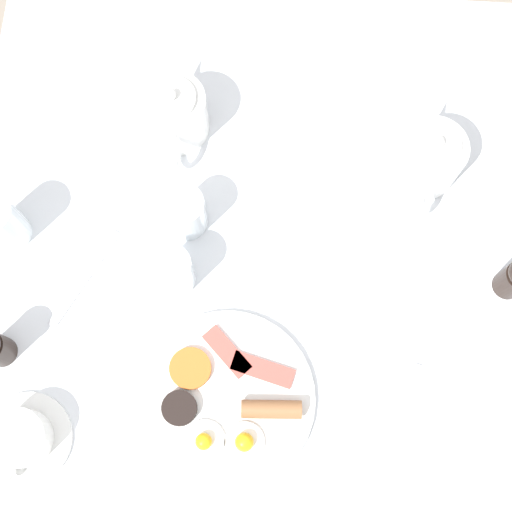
{
  "coord_description": "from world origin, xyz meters",
  "views": [
    {
      "loc": [
        -0.3,
        -0.02,
        1.81
      ],
      "look_at": [
        0.0,
        0.0,
        0.75
      ],
      "focal_mm": 50.0,
      "sensor_mm": 36.0,
      "label": 1
    }
  ],
  "objects": [
    {
      "name": "teapot_near",
      "position": [
        0.22,
        0.14,
        0.78
      ],
      "size": [
        0.19,
        0.1,
        0.12
      ],
      "rotation": [
        0.0,
        0.0,
        0.1
      ],
      "color": "white",
      "rests_on": "table"
    },
    {
      "name": "ground_plane",
      "position": [
        0.0,
        0.0,
        0.0
      ],
      "size": [
        8.0,
        8.0,
        0.0
      ],
      "primitive_type": "plane",
      "color": "gray"
    },
    {
      "name": "fork_by_plate",
      "position": [
        -0.05,
        0.26,
        0.73
      ],
      "size": [
        0.16,
        0.1,
        0.0
      ],
      "rotation": [
        0.0,
        0.0,
        4.22
      ],
      "color": "silver",
      "rests_on": "table"
    },
    {
      "name": "water_glass_short",
      "position": [
        0.06,
        0.11,
        0.77
      ],
      "size": [
        0.06,
        0.06,
        0.09
      ],
      "color": "white",
      "rests_on": "table"
    },
    {
      "name": "table",
      "position": [
        0.0,
        0.0,
        0.65
      ],
      "size": [
        0.98,
        0.93,
        0.73
      ],
      "color": "silver",
      "rests_on": "ground_plane"
    },
    {
      "name": "wine_glass_spare",
      "position": [
        -0.04,
        0.12,
        0.77
      ],
      "size": [
        0.06,
        0.06,
        0.09
      ],
      "color": "white",
      "rests_on": "table"
    },
    {
      "name": "teacup_with_saucer_left",
      "position": [
        -0.29,
        0.32,
        0.76
      ],
      "size": [
        0.14,
        0.14,
        0.06
      ],
      "color": "white",
      "rests_on": "table"
    },
    {
      "name": "water_glass_tall",
      "position": [
        0.02,
        0.39,
        0.78
      ],
      "size": [
        0.06,
        0.06,
        0.1
      ],
      "color": "white",
      "rests_on": "table"
    },
    {
      "name": "breakfast_plate",
      "position": [
        -0.22,
        0.03,
        0.74
      ],
      "size": [
        0.26,
        0.26,
        0.04
      ],
      "color": "white",
      "rests_on": "table"
    },
    {
      "name": "teapot_far",
      "position": [
        0.16,
        -0.26,
        0.78
      ],
      "size": [
        0.19,
        0.1,
        0.12
      ],
      "rotation": [
        0.0,
        0.0,
        6.21
      ],
      "color": "white",
      "rests_on": "table"
    },
    {
      "name": "knife_by_plate",
      "position": [
        -0.25,
        -0.23,
        0.73
      ],
      "size": [
        0.2,
        0.07,
        0.0
      ],
      "rotation": [
        0.0,
        0.0,
        1.31
      ],
      "color": "silver",
      "rests_on": "table"
    }
  ]
}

